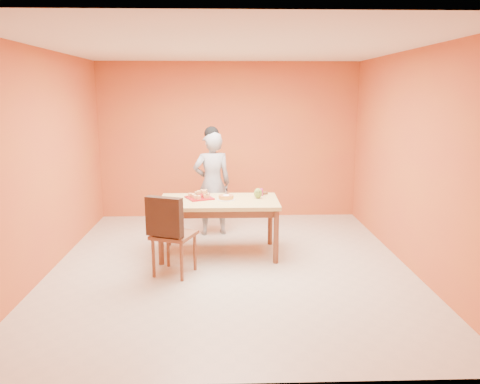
{
  "coord_description": "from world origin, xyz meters",
  "views": [
    {
      "loc": [
        -0.07,
        -5.68,
        2.17
      ],
      "look_at": [
        0.13,
        0.3,
        0.9
      ],
      "focal_mm": 35.0,
      "sensor_mm": 36.0,
      "label": 1
    }
  ],
  "objects_px": {
    "person": "(212,184)",
    "egg_ornament": "(258,193)",
    "dining_table": "(219,207)",
    "sponge_cake": "(226,197)",
    "checker_tin": "(264,193)",
    "red_dinner_plate": "(202,194)",
    "pastry_platter": "(200,198)",
    "magenta_glass": "(261,192)",
    "dining_chair": "(174,233)"
  },
  "relations": [
    {
      "from": "dining_table",
      "to": "sponge_cake",
      "type": "bearing_deg",
      "value": 8.69
    },
    {
      "from": "red_dinner_plate",
      "to": "pastry_platter",
      "type": "bearing_deg",
      "value": -95.16
    },
    {
      "from": "dining_chair",
      "to": "checker_tin",
      "type": "relative_size",
      "value": 10.09
    },
    {
      "from": "person",
      "to": "egg_ornament",
      "type": "bearing_deg",
      "value": 115.35
    },
    {
      "from": "pastry_platter",
      "to": "red_dinner_plate",
      "type": "distance_m",
      "value": 0.26
    },
    {
      "from": "dining_chair",
      "to": "sponge_cake",
      "type": "relative_size",
      "value": 4.95
    },
    {
      "from": "person",
      "to": "checker_tin",
      "type": "xyz_separation_m",
      "value": [
        0.76,
        -0.59,
        -0.03
      ]
    },
    {
      "from": "sponge_cake",
      "to": "person",
      "type": "bearing_deg",
      "value": 102.88
    },
    {
      "from": "sponge_cake",
      "to": "magenta_glass",
      "type": "height_order",
      "value": "magenta_glass"
    },
    {
      "from": "dining_table",
      "to": "dining_chair",
      "type": "relative_size",
      "value": 1.59
    },
    {
      "from": "dining_table",
      "to": "magenta_glass",
      "type": "bearing_deg",
      "value": 23.34
    },
    {
      "from": "pastry_platter",
      "to": "magenta_glass",
      "type": "bearing_deg",
      "value": 10.53
    },
    {
      "from": "dining_table",
      "to": "checker_tin",
      "type": "bearing_deg",
      "value": 28.49
    },
    {
      "from": "magenta_glass",
      "to": "dining_table",
      "type": "bearing_deg",
      "value": -156.66
    },
    {
      "from": "person",
      "to": "egg_ornament",
      "type": "height_order",
      "value": "person"
    },
    {
      "from": "dining_chair",
      "to": "checker_tin",
      "type": "height_order",
      "value": "dining_chair"
    },
    {
      "from": "checker_tin",
      "to": "dining_chair",
      "type": "bearing_deg",
      "value": -137.55
    },
    {
      "from": "person",
      "to": "red_dinner_plate",
      "type": "height_order",
      "value": "person"
    },
    {
      "from": "pastry_platter",
      "to": "sponge_cake",
      "type": "xyz_separation_m",
      "value": [
        0.36,
        -0.08,
        0.03
      ]
    },
    {
      "from": "red_dinner_plate",
      "to": "magenta_glass",
      "type": "relative_size",
      "value": 2.38
    },
    {
      "from": "person",
      "to": "red_dinner_plate",
      "type": "bearing_deg",
      "value": 65.8
    },
    {
      "from": "dining_chair",
      "to": "person",
      "type": "height_order",
      "value": "person"
    },
    {
      "from": "sponge_cake",
      "to": "magenta_glass",
      "type": "distance_m",
      "value": 0.54
    },
    {
      "from": "dining_chair",
      "to": "pastry_platter",
      "type": "xyz_separation_m",
      "value": [
        0.27,
        0.82,
        0.25
      ]
    },
    {
      "from": "person",
      "to": "pastry_platter",
      "type": "bearing_deg",
      "value": 67.98
    },
    {
      "from": "egg_ornament",
      "to": "checker_tin",
      "type": "height_order",
      "value": "egg_ornament"
    },
    {
      "from": "dining_table",
      "to": "person",
      "type": "relative_size",
      "value": 1.0
    },
    {
      "from": "magenta_glass",
      "to": "checker_tin",
      "type": "xyz_separation_m",
      "value": [
        0.06,
        0.1,
        -0.03
      ]
    },
    {
      "from": "dining_table",
      "to": "person",
      "type": "distance_m",
      "value": 0.95
    },
    {
      "from": "egg_ornament",
      "to": "sponge_cake",
      "type": "bearing_deg",
      "value": -158.18
    },
    {
      "from": "dining_chair",
      "to": "person",
      "type": "bearing_deg",
      "value": 96.81
    },
    {
      "from": "dining_chair",
      "to": "magenta_glass",
      "type": "xyz_separation_m",
      "value": [
        1.12,
        0.98,
        0.29
      ]
    },
    {
      "from": "person",
      "to": "checker_tin",
      "type": "relative_size",
      "value": 16.06
    },
    {
      "from": "checker_tin",
      "to": "sponge_cake",
      "type": "bearing_deg",
      "value": -148.43
    },
    {
      "from": "dining_table",
      "to": "egg_ornament",
      "type": "height_order",
      "value": "egg_ornament"
    },
    {
      "from": "magenta_glass",
      "to": "sponge_cake",
      "type": "bearing_deg",
      "value": -153.94
    },
    {
      "from": "red_dinner_plate",
      "to": "sponge_cake",
      "type": "distance_m",
      "value": 0.48
    },
    {
      "from": "egg_ornament",
      "to": "red_dinner_plate",
      "type": "bearing_deg",
      "value": 174.08
    },
    {
      "from": "red_dinner_plate",
      "to": "dining_chair",
      "type": "bearing_deg",
      "value": -105.29
    },
    {
      "from": "sponge_cake",
      "to": "egg_ornament",
      "type": "height_order",
      "value": "egg_ornament"
    },
    {
      "from": "magenta_glass",
      "to": "checker_tin",
      "type": "height_order",
      "value": "magenta_glass"
    },
    {
      "from": "pastry_platter",
      "to": "sponge_cake",
      "type": "bearing_deg",
      "value": -12.36
    },
    {
      "from": "dining_chair",
      "to": "sponge_cake",
      "type": "bearing_deg",
      "value": 70.63
    },
    {
      "from": "red_dinner_plate",
      "to": "egg_ornament",
      "type": "xyz_separation_m",
      "value": [
        0.78,
        -0.27,
        0.06
      ]
    },
    {
      "from": "person",
      "to": "red_dinner_plate",
      "type": "relative_size",
      "value": 7.05
    },
    {
      "from": "sponge_cake",
      "to": "checker_tin",
      "type": "relative_size",
      "value": 2.04
    },
    {
      "from": "egg_ornament",
      "to": "magenta_glass",
      "type": "bearing_deg",
      "value": 87.09
    },
    {
      "from": "sponge_cake",
      "to": "checker_tin",
      "type": "height_order",
      "value": "sponge_cake"
    },
    {
      "from": "sponge_cake",
      "to": "magenta_glass",
      "type": "relative_size",
      "value": 2.13
    },
    {
      "from": "dining_chair",
      "to": "pastry_platter",
      "type": "distance_m",
      "value": 0.9
    }
  ]
}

